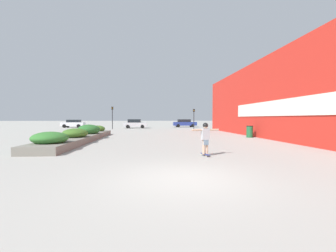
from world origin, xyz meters
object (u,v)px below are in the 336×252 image
at_px(car_center_left, 135,124).
at_px(car_center_right, 246,123).
at_px(traffic_light_left, 112,114).
at_px(traffic_light_right, 194,115).
at_px(car_rightmost, 185,123).
at_px(car_leftmost, 73,123).
at_px(trash_bin, 250,132).
at_px(skateboarder, 205,135).
at_px(skateboard, 205,154).

height_order(car_center_left, car_center_right, car_center_right).
xyz_separation_m(traffic_light_left, traffic_light_right, (13.03, -0.23, -0.20)).
bearing_deg(traffic_light_left, car_center_right, 14.05).
bearing_deg(car_rightmost, car_center_left, -67.11).
height_order(traffic_light_left, traffic_light_right, traffic_light_left).
height_order(car_leftmost, car_center_left, car_center_left).
bearing_deg(trash_bin, car_center_left, 119.71).
height_order(trash_bin, car_center_right, car_center_right).
xyz_separation_m(trash_bin, car_center_left, (-11.50, 20.15, 0.27)).
height_order(skateboarder, traffic_light_right, traffic_light_right).
relative_size(car_center_left, traffic_light_right, 1.25).
relative_size(skateboard, skateboarder, 0.52).
bearing_deg(car_leftmost, skateboard, -152.98).
xyz_separation_m(car_center_left, car_rightmost, (9.33, 3.94, -0.00)).
relative_size(skateboard, car_center_right, 0.17).
xyz_separation_m(skateboarder, trash_bin, (6.38, 9.41, -0.43)).
bearing_deg(skateboard, traffic_light_right, 66.16).
relative_size(car_leftmost, car_center_left, 1.01).
relative_size(car_center_right, traffic_light_right, 1.35).
height_order(skateboard, traffic_light_right, traffic_light_right).
height_order(car_center_left, car_rightmost, car_center_left).
relative_size(trash_bin, car_center_right, 0.24).
bearing_deg(traffic_light_left, skateboarder, -72.05).
xyz_separation_m(skateboarder, traffic_light_left, (-8.46, 26.12, 1.45)).
bearing_deg(skateboard, car_center_right, 49.55).
relative_size(skateboard, traffic_light_right, 0.23).
height_order(car_center_left, traffic_light_right, traffic_light_right).
relative_size(car_leftmost, car_center_right, 0.93).
distance_m(skateboarder, traffic_light_left, 27.49).
bearing_deg(traffic_light_left, trash_bin, -48.39).
distance_m(skateboard, traffic_light_left, 27.55).
bearing_deg(car_center_right, traffic_light_left, 104.05).
xyz_separation_m(skateboarder, traffic_light_right, (4.57, 25.89, 1.26)).
distance_m(car_center_left, traffic_light_left, 5.06).
bearing_deg(skateboarder, car_center_left, 86.00).
bearing_deg(trash_bin, skateboarder, -124.14).
xyz_separation_m(trash_bin, car_rightmost, (-2.16, 24.09, 0.27)).
height_order(trash_bin, traffic_light_left, traffic_light_left).
xyz_separation_m(car_center_right, car_rightmost, (-11.97, 1.21, -0.05)).
relative_size(car_rightmost, traffic_light_right, 1.40).
xyz_separation_m(car_leftmost, car_rightmost, (20.88, 0.84, 0.02)).
relative_size(skateboarder, car_rightmost, 0.32).
bearing_deg(traffic_light_right, car_rightmost, 92.65).
xyz_separation_m(car_center_left, traffic_light_right, (9.69, -3.67, 1.42)).
xyz_separation_m(car_rightmost, traffic_light_left, (-12.68, -7.38, 1.62)).
bearing_deg(traffic_light_left, skateboard, -72.05).
bearing_deg(car_center_right, skateboard, 153.38).
relative_size(car_center_left, traffic_light_left, 1.13).
height_order(trash_bin, traffic_light_right, traffic_light_right).
bearing_deg(car_center_left, car_center_right, 97.31).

